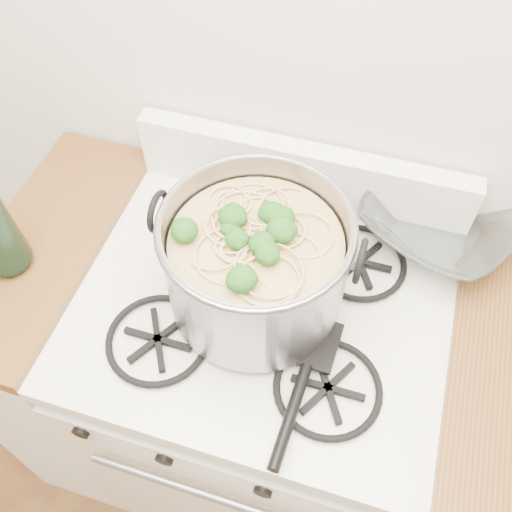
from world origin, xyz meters
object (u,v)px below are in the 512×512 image
object	(u,v)px
gas_range	(261,393)
glass_bowl	(438,226)
spatula	(315,341)
stock_pot	(256,264)

from	to	relation	value
gas_range	glass_bowl	distance (m)	0.66
gas_range	glass_bowl	xyz separation A→B (m)	(0.32, 0.28, 0.50)
gas_range	spatula	size ratio (longest dim) A/B	2.98
stock_pot	glass_bowl	size ratio (longest dim) A/B	2.98
glass_bowl	spatula	bearing A→B (deg)	-118.54
gas_range	glass_bowl	size ratio (longest dim) A/B	7.19
stock_pot	spatula	world-z (taller)	stock_pot
gas_range	stock_pot	bearing A→B (deg)	179.96
spatula	gas_range	bearing A→B (deg)	152.97
gas_range	spatula	bearing A→B (deg)	-29.26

